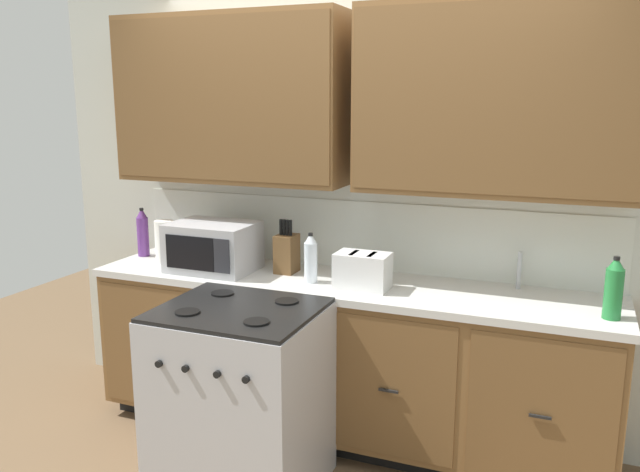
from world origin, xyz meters
The scene contains 12 objects.
ground_plane centered at (0.00, 0.00, 0.00)m, with size 8.00×8.00×0.00m, color brown.
wall_unit centered at (0.00, 0.50, 1.68)m, with size 4.07×0.40×2.59m.
counter_run centered at (0.00, 0.30, 0.48)m, with size 2.90×0.64×0.93m.
stove_range centered at (-0.30, -0.33, 0.47)m, with size 0.76×0.68×0.95m.
microwave centered at (-0.78, 0.24, 1.07)m, with size 0.48×0.37×0.28m.
toaster centered at (0.14, 0.21, 1.03)m, with size 0.28×0.18×0.19m.
knife_block centered at (-0.37, 0.36, 1.05)m, with size 0.11×0.14×0.31m.
sink_faucet centered at (0.90, 0.51, 1.03)m, with size 0.02×0.02×0.20m, color #B2B5BA.
paper_towel_roll centered at (-1.15, 0.28, 1.06)m, with size 0.12×0.12×0.26m, color white.
bottle_green centered at (1.34, 0.18, 1.08)m, with size 0.08×0.08×0.29m.
bottle_violet centered at (-1.38, 0.38, 1.09)m, with size 0.07×0.07×0.31m.
bottle_clear centered at (-0.16, 0.22, 1.07)m, with size 0.07×0.07×0.27m.
Camera 1 is at (1.16, -2.91, 1.92)m, focal length 36.29 mm.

